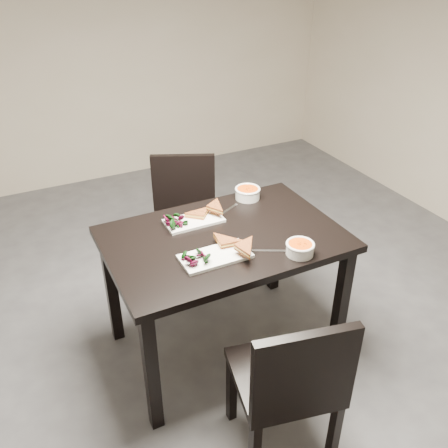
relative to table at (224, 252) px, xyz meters
name	(u,v)px	position (x,y,z in m)	size (l,w,h in m)	color
ground	(191,342)	(-0.17, 0.10, -0.65)	(5.00, 5.00, 0.00)	#47474C
room_shell	(175,5)	(-0.17, 0.10, 1.18)	(5.02, 5.02, 2.81)	beige
table	(224,252)	(0.00, 0.00, 0.00)	(1.20, 0.80, 0.75)	black
chair_near	(291,381)	(-0.07, -0.76, -0.17)	(0.50, 0.50, 0.85)	black
chair_far	(184,213)	(0.08, 0.76, -0.17)	(0.55, 0.55, 0.85)	black
plate_near	(215,256)	(-0.13, -0.16, 0.11)	(0.34, 0.17, 0.02)	white
sandwich_near	(226,245)	(-0.06, -0.14, 0.14)	(0.17, 0.13, 0.05)	#A35322
salad_near	(196,256)	(-0.23, -0.16, 0.14)	(0.10, 0.09, 0.05)	black
soup_bowl_near	(300,248)	(0.25, -0.31, 0.13)	(0.14, 0.14, 0.06)	white
cutlery_near	(268,251)	(0.13, -0.22, 0.10)	(0.18, 0.02, 0.00)	silver
plate_far	(194,221)	(-0.08, 0.20, 0.11)	(0.31, 0.15, 0.02)	white
sandwich_far	(206,214)	(-0.02, 0.18, 0.14)	(0.15, 0.12, 0.05)	#A35322
salad_far	(176,220)	(-0.18, 0.20, 0.14)	(0.10, 0.09, 0.04)	black
soup_bowl_far	(248,192)	(0.31, 0.31, 0.14)	(0.15, 0.15, 0.07)	white
cutlery_far	(227,210)	(0.14, 0.23, 0.10)	(0.18, 0.02, 0.00)	silver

